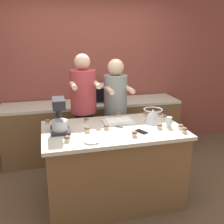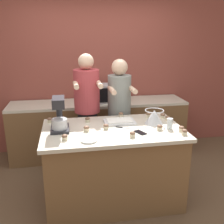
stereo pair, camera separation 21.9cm
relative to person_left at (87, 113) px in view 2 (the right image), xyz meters
name	(u,v)px [view 2 (the right image)]	position (x,y,z in m)	size (l,w,h in m)	color
ground_plane	(113,197)	(0.23, -0.68, -0.89)	(16.00, 16.00, 0.00)	brown
back_wall	(96,70)	(0.23, 0.94, 0.46)	(10.00, 0.06, 2.70)	brown
island_counter	(113,164)	(0.23, -0.68, -0.43)	(1.58, 0.94, 0.91)	brown
back_counter	(99,128)	(0.23, 0.59, -0.44)	(2.80, 0.60, 0.90)	brown
person_left	(87,113)	(0.00, 0.00, 0.00)	(0.36, 0.51, 1.70)	#232328
person_right	(119,114)	(0.45, 0.00, -0.03)	(0.33, 0.50, 1.62)	brown
stand_mixer	(59,116)	(-0.36, -0.63, 0.18)	(0.20, 0.30, 0.37)	#232328
mixing_bowl	(154,116)	(0.74, -0.61, 0.11)	(0.23, 0.23, 0.17)	#BCBCC1
baking_tray	(120,121)	(0.34, -0.51, 0.04)	(0.37, 0.24, 0.04)	silver
microwave_oven	(108,93)	(0.38, 0.59, 0.14)	(0.53, 0.33, 0.28)	#B7B7BC
cell_phone	(140,132)	(0.50, -0.88, 0.02)	(0.12, 0.16, 0.01)	black
drinking_glass	(170,124)	(0.86, -0.81, 0.08)	(0.06, 0.06, 0.12)	silver
small_plate	(89,140)	(-0.07, -1.01, 0.03)	(0.17, 0.17, 0.02)	white
knife	(124,128)	(0.36, -0.70, 0.02)	(0.20, 0.11, 0.01)	#BCBCC1
cupcake_0	(184,132)	(0.95, -1.01, 0.05)	(0.06, 0.06, 0.06)	beige
cupcake_1	(88,120)	(-0.03, -0.41, 0.05)	(0.06, 0.06, 0.06)	beige
cupcake_2	(168,118)	(0.95, -0.53, 0.05)	(0.06, 0.06, 0.06)	beige
cupcake_3	(148,115)	(0.75, -0.35, 0.05)	(0.06, 0.06, 0.06)	beige
cupcake_4	(132,134)	(0.39, -0.98, 0.05)	(0.06, 0.06, 0.06)	beige
cupcake_5	(65,137)	(-0.31, -0.94, 0.05)	(0.06, 0.06, 0.06)	beige
cupcake_6	(163,116)	(0.92, -0.43, 0.05)	(0.06, 0.06, 0.06)	beige
cupcake_7	(50,120)	(-0.49, -0.35, 0.05)	(0.06, 0.06, 0.06)	beige
cupcake_8	(106,127)	(0.15, -0.70, 0.05)	(0.06, 0.06, 0.06)	beige
cupcake_9	(121,114)	(0.41, -0.28, 0.05)	(0.06, 0.06, 0.06)	beige
cupcake_10	(86,129)	(-0.07, -0.72, 0.05)	(0.06, 0.06, 0.06)	beige
cupcake_11	(160,127)	(0.74, -0.83, 0.05)	(0.06, 0.06, 0.06)	beige
cupcake_12	(181,129)	(0.96, -0.91, 0.05)	(0.06, 0.06, 0.06)	beige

